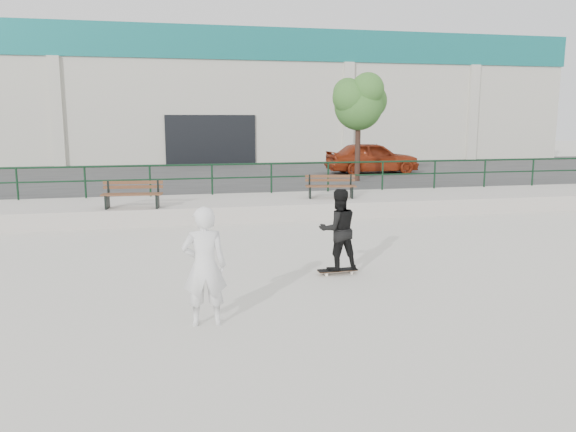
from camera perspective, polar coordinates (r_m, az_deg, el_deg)
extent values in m
plane|color=silver|center=(8.73, 4.92, -10.26)|extent=(120.00, 120.00, 0.00)
cube|color=#BDB6AD|center=(17.71, -4.10, 0.92)|extent=(30.00, 3.00, 0.50)
cube|color=#343434|center=(26.09, -6.75, 3.76)|extent=(60.00, 14.00, 0.50)
cylinder|color=#12321C|center=(18.85, -4.71, 5.28)|extent=(28.00, 0.06, 0.06)
cylinder|color=#12321C|center=(18.89, -4.69, 3.92)|extent=(28.00, 0.05, 0.05)
cylinder|color=#12321C|center=(19.28, -25.81, 2.94)|extent=(0.06, 0.06, 1.00)
cylinder|color=#12321C|center=(18.91, -19.91, 3.21)|extent=(0.06, 0.06, 1.00)
cylinder|color=#12321C|center=(18.74, -13.83, 3.46)|extent=(0.06, 0.06, 1.00)
cylinder|color=#12321C|center=(18.79, -7.72, 3.68)|extent=(0.06, 0.06, 1.00)
cylinder|color=#12321C|center=(19.05, -1.70, 3.84)|extent=(0.06, 0.06, 1.00)
cylinder|color=#12321C|center=(19.51, 4.10, 3.97)|extent=(0.06, 0.06, 1.00)
cylinder|color=#12321C|center=(20.16, 9.58, 4.04)|extent=(0.06, 0.06, 1.00)
cylinder|color=#12321C|center=(20.98, 14.67, 4.08)|extent=(0.06, 0.06, 1.00)
cylinder|color=#12321C|center=(21.95, 19.35, 4.09)|extent=(0.06, 0.06, 1.00)
cylinder|color=#12321C|center=(23.06, 23.61, 4.07)|extent=(0.06, 0.06, 1.00)
cube|color=beige|center=(39.92, -8.83, 11.20)|extent=(44.00, 16.00, 8.00)
cube|color=#16716F|center=(40.11, -8.95, 15.63)|extent=(44.20, 16.20, 1.80)
cube|color=black|center=(31.90, -7.84, 7.27)|extent=(5.00, 0.15, 3.20)
cube|color=beige|center=(32.21, -22.42, 9.32)|extent=(0.60, 0.25, 6.20)
cube|color=beige|center=(33.40, 6.14, 9.99)|extent=(0.60, 0.25, 6.20)
cube|color=beige|center=(36.70, 18.25, 9.54)|extent=(0.60, 0.25, 6.20)
cube|color=#51321B|center=(16.23, -15.66, 2.07)|extent=(1.67, 0.30, 0.04)
cube|color=#51321B|center=(16.39, -15.56, 2.15)|extent=(1.67, 0.30, 0.04)
cube|color=#51321B|center=(16.56, -15.46, 2.22)|extent=(1.67, 0.30, 0.04)
cube|color=#51321B|center=(16.61, -15.45, 2.86)|extent=(1.66, 0.23, 0.09)
cube|color=#51321B|center=(16.59, -15.47, 3.30)|extent=(1.66, 0.23, 0.09)
cube|color=black|center=(16.56, -17.89, 1.39)|extent=(0.11, 0.47, 0.39)
cube|color=black|center=(16.74, -17.79, 2.80)|extent=(0.06, 0.05, 0.39)
cube|color=black|center=(16.32, -13.12, 1.49)|extent=(0.11, 0.47, 0.39)
cube|color=black|center=(16.50, -13.06, 2.92)|extent=(0.06, 0.05, 0.39)
cube|color=#51321B|center=(17.74, 4.42, 2.99)|extent=(1.59, 0.40, 0.04)
cube|color=#51321B|center=(17.90, 4.37, 3.05)|extent=(1.59, 0.40, 0.04)
cube|color=#51321B|center=(18.05, 4.32, 3.11)|extent=(1.59, 0.40, 0.04)
cube|color=#51321B|center=(18.10, 4.30, 3.66)|extent=(1.58, 0.33, 0.09)
cube|color=#51321B|center=(18.09, 4.30, 4.06)|extent=(1.58, 0.33, 0.09)
cube|color=black|center=(17.86, 2.23, 2.42)|extent=(0.13, 0.45, 0.37)
cube|color=black|center=(18.05, 2.19, 3.67)|extent=(0.06, 0.05, 0.37)
cube|color=black|center=(18.00, 6.47, 2.43)|extent=(0.13, 0.45, 0.37)
cube|color=black|center=(18.19, 6.39, 3.66)|extent=(0.06, 0.05, 0.37)
cylinder|color=#3E291F|center=(22.93, 7.08, 6.76)|extent=(0.21, 0.21, 2.57)
sphere|color=#345F23|center=(22.90, 7.18, 11.03)|extent=(1.92, 1.92, 1.92)
sphere|color=#345F23|center=(23.39, 8.19, 11.51)|extent=(1.50, 1.50, 1.50)
sphere|color=#345F23|center=(22.57, 6.33, 11.88)|extent=(1.39, 1.39, 1.39)
sphere|color=#345F23|center=(22.60, 8.10, 12.66)|extent=(1.28, 1.28, 1.28)
sphere|color=#345F23|center=(23.22, 6.09, 12.36)|extent=(1.18, 1.18, 1.18)
imported|color=maroon|center=(26.31, 8.54, 5.90)|extent=(4.31, 1.82, 1.45)
cube|color=black|center=(11.05, 5.06, -5.46)|extent=(0.79, 0.24, 0.02)
cube|color=brown|center=(11.05, 5.06, -5.54)|extent=(0.79, 0.24, 0.01)
cube|color=gray|center=(10.98, 3.77, -5.77)|extent=(0.07, 0.16, 0.03)
cube|color=gray|center=(11.15, 6.32, -5.56)|extent=(0.07, 0.16, 0.03)
cylinder|color=#F3E2CA|center=(10.89, 3.93, -5.98)|extent=(0.06, 0.03, 0.06)
cylinder|color=#F3E2CA|center=(11.07, 3.62, -5.73)|extent=(0.06, 0.03, 0.06)
cylinder|color=#F3E2CA|center=(11.07, 6.50, -5.77)|extent=(0.06, 0.03, 0.06)
cylinder|color=#F3E2CA|center=(11.24, 6.14, -5.52)|extent=(0.06, 0.03, 0.06)
imported|color=black|center=(10.86, 5.12, -1.38)|extent=(0.80, 0.64, 1.58)
imported|color=white|center=(8.25, -8.48, -5.08)|extent=(0.66, 0.45, 1.77)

